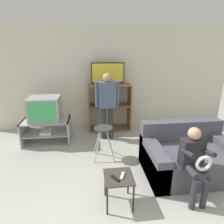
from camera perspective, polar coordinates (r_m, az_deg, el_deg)
The scene contains 12 objects.
wall_back at distance 4.92m, azimuth -0.68°, elevation 10.29°, with size 6.40×0.06×2.60m.
tv_stand at distance 4.46m, azimuth -19.12°, elevation -5.52°, with size 1.02×0.59×0.53m.
television_main at distance 4.30m, azimuth -19.77°, elevation 1.00°, with size 0.65×0.55×0.51m.
media_shelf at distance 4.78m, azimuth -0.81°, elevation 1.53°, with size 1.07×0.43×1.18m.
television_flat at distance 4.61m, azimuth -1.28°, elevation 11.46°, with size 0.80×0.20×0.53m.
folding_stool at distance 3.52m, azimuth -2.63°, elevation -6.47°, with size 0.40×0.39×0.63m.
snack_table at distance 2.60m, azimuth 2.02°, elevation -20.20°, with size 0.38×0.38×0.43m.
remote_control_black at distance 2.51m, azimuth 0.98°, elevation -19.54°, with size 0.04×0.14×0.02m, color black.
remote_control_white at distance 2.56m, azimuth 3.15°, elevation -18.83°, with size 0.04×0.14×0.02m, color silver.
couch at distance 3.48m, azimuth 22.15°, elevation -12.58°, with size 1.46×0.97×0.80m.
person_standing_adult at distance 4.17m, azimuth -1.50°, elevation 3.48°, with size 0.53×0.20×1.52m.
person_seated_child at distance 2.80m, azimuth 23.76°, elevation -12.87°, with size 0.33×0.43×1.02m.
Camera 1 is at (-0.51, -1.36, 1.98)m, focal length 30.00 mm.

